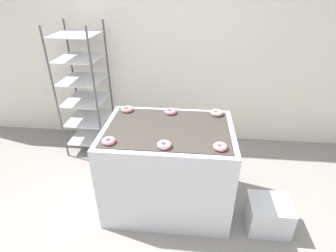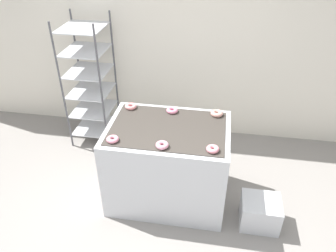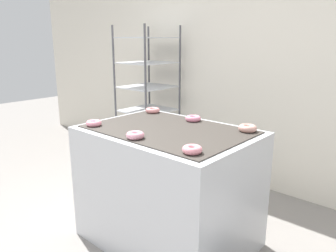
{
  "view_description": "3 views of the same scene",
  "coord_description": "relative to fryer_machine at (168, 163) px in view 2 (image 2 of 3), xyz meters",
  "views": [
    {
      "loc": [
        0.21,
        -1.45,
        2.14
      ],
      "look_at": [
        0.0,
        0.7,
        0.94
      ],
      "focal_mm": 28.0,
      "sensor_mm": 36.0,
      "label": 1
    },
    {
      "loc": [
        0.45,
        -2.01,
        2.75
      ],
      "look_at": [
        0.0,
        0.7,
        0.94
      ],
      "focal_mm": 35.0,
      "sensor_mm": 36.0,
      "label": 2
    },
    {
      "loc": [
        1.55,
        -1.04,
        1.56
      ],
      "look_at": [
        0.0,
        0.7,
        0.94
      ],
      "focal_mm": 35.0,
      "sensor_mm": 36.0,
      "label": 3
    }
  ],
  "objects": [
    {
      "name": "ground_plane",
      "position": [
        -0.0,
        -0.7,
        -0.46
      ],
      "size": [
        14.0,
        14.0,
        0.0
      ],
      "primitive_type": "plane",
      "color": "gray"
    },
    {
      "name": "wall_back",
      "position": [
        -0.0,
        1.43,
        0.94
      ],
      "size": [
        8.0,
        0.05,
        2.8
      ],
      "color": "silver",
      "rests_on": "ground_plane"
    },
    {
      "name": "fryer_machine",
      "position": [
        0.0,
        0.0,
        0.0
      ],
      "size": [
        1.25,
        0.89,
        0.92
      ],
      "color": "silver",
      "rests_on": "ground_plane"
    },
    {
      "name": "baking_rack_cart",
      "position": [
        -1.21,
        1.0,
        0.41
      ],
      "size": [
        0.54,
        0.6,
        1.72
      ],
      "color": "#4C4C51",
      "rests_on": "ground_plane"
    },
    {
      "name": "glaze_bin",
      "position": [
        1.0,
        -0.25,
        -0.31
      ],
      "size": [
        0.39,
        0.35,
        0.31
      ],
      "color": "silver",
      "rests_on": "ground_plane"
    },
    {
      "name": "donut_near_left",
      "position": [
        -0.48,
        -0.31,
        0.48
      ],
      "size": [
        0.12,
        0.12,
        0.04
      ],
      "primitive_type": "torus",
      "color": "pink",
      "rests_on": "fryer_machine"
    },
    {
      "name": "donut_near_center",
      "position": [
        0.0,
        -0.33,
        0.48
      ],
      "size": [
        0.12,
        0.12,
        0.04
      ],
      "primitive_type": "torus",
      "color": "pink",
      "rests_on": "fryer_machine"
    },
    {
      "name": "donut_near_right",
      "position": [
        0.46,
        -0.31,
        0.48
      ],
      "size": [
        0.12,
        0.12,
        0.04
      ],
      "primitive_type": "torus",
      "color": "pink",
      "rests_on": "fryer_machine"
    },
    {
      "name": "donut_far_left",
      "position": [
        -0.47,
        0.32,
        0.48
      ],
      "size": [
        0.13,
        0.13,
        0.04
      ],
      "primitive_type": "torus",
      "color": "pink",
      "rests_on": "fryer_machine"
    },
    {
      "name": "donut_far_center",
      "position": [
        -0.01,
        0.31,
        0.48
      ],
      "size": [
        0.12,
        0.12,
        0.04
      ],
      "primitive_type": "torus",
      "color": "pink",
      "rests_on": "fryer_machine"
    },
    {
      "name": "donut_far_right",
      "position": [
        0.47,
        0.32,
        0.49
      ],
      "size": [
        0.13,
        0.13,
        0.05
      ],
      "primitive_type": "torus",
      "color": "tan",
      "rests_on": "fryer_machine"
    }
  ]
}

